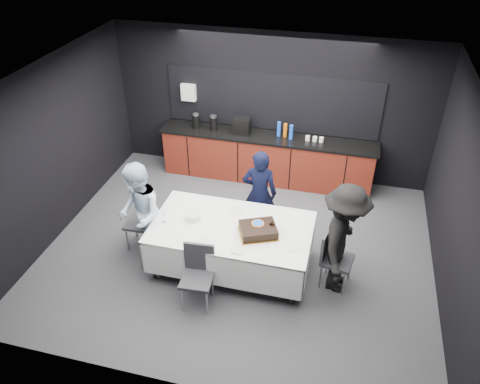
% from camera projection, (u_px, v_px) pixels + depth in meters
% --- Properties ---
extents(ground, '(6.00, 6.00, 0.00)m').
position_uv_depth(ground, '(238.00, 249.00, 7.51)').
color(ground, '#44454A').
rests_on(ground, ground).
extents(room_shell, '(6.04, 5.04, 2.82)m').
position_uv_depth(room_shell, '(238.00, 148.00, 6.47)').
color(room_shell, white).
rests_on(room_shell, ground).
extents(kitchenette, '(4.10, 0.64, 2.05)m').
position_uv_depth(kitchenette, '(266.00, 154.00, 8.99)').
color(kitchenette, '#5C190E').
rests_on(kitchenette, ground).
extents(party_table, '(2.32, 1.32, 0.78)m').
position_uv_depth(party_table, '(232.00, 234.00, 6.83)').
color(party_table, '#99999E').
rests_on(party_table, ground).
extents(cake_assembly, '(0.67, 0.62, 0.17)m').
position_uv_depth(cake_assembly, '(258.00, 230.00, 6.58)').
color(cake_assembly, gold).
rests_on(cake_assembly, party_table).
extents(plate_stack, '(0.23, 0.23, 0.10)m').
position_uv_depth(plate_stack, '(193.00, 216.00, 6.87)').
color(plate_stack, white).
rests_on(plate_stack, party_table).
extents(loose_plate_near, '(0.18, 0.18, 0.01)m').
position_uv_depth(loose_plate_near, '(203.00, 241.00, 6.47)').
color(loose_plate_near, white).
rests_on(loose_plate_near, party_table).
extents(loose_plate_right_a, '(0.19, 0.19, 0.01)m').
position_uv_depth(loose_plate_right_a, '(279.00, 230.00, 6.68)').
color(loose_plate_right_a, white).
rests_on(loose_plate_right_a, party_table).
extents(loose_plate_right_b, '(0.22, 0.22, 0.01)m').
position_uv_depth(loose_plate_right_b, '(292.00, 246.00, 6.38)').
color(loose_plate_right_b, white).
rests_on(loose_plate_right_b, party_table).
extents(loose_plate_far, '(0.22, 0.22, 0.01)m').
position_uv_depth(loose_plate_far, '(236.00, 211.00, 7.05)').
color(loose_plate_far, white).
rests_on(loose_plate_far, party_table).
extents(fork_pile, '(0.15, 0.10, 0.02)m').
position_uv_depth(fork_pile, '(237.00, 252.00, 6.28)').
color(fork_pile, white).
rests_on(fork_pile, party_table).
extents(champagne_flute, '(0.06, 0.06, 0.22)m').
position_uv_depth(champagne_flute, '(163.00, 213.00, 6.75)').
color(champagne_flute, white).
rests_on(champagne_flute, party_table).
extents(chair_left, '(0.44, 0.44, 0.92)m').
position_uv_depth(chair_left, '(144.00, 219.00, 7.29)').
color(chair_left, '#323338').
rests_on(chair_left, ground).
extents(chair_right, '(0.49, 0.49, 0.92)m').
position_uv_depth(chair_right, '(332.00, 254.00, 6.62)').
color(chair_right, '#323338').
rests_on(chair_right, ground).
extents(chair_near, '(0.45, 0.45, 0.92)m').
position_uv_depth(chair_near, '(198.00, 271.00, 6.34)').
color(chair_near, '#323338').
rests_on(chair_near, ground).
extents(person_center, '(0.59, 0.42, 1.54)m').
position_uv_depth(person_center, '(259.00, 194.00, 7.46)').
color(person_center, black).
rests_on(person_center, ground).
extents(person_left, '(0.92, 1.00, 1.65)m').
position_uv_depth(person_left, '(140.00, 214.00, 6.93)').
color(person_left, silver).
rests_on(person_left, ground).
extents(person_right, '(0.74, 1.16, 1.71)m').
position_uv_depth(person_right, '(343.00, 240.00, 6.39)').
color(person_right, black).
rests_on(person_right, ground).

